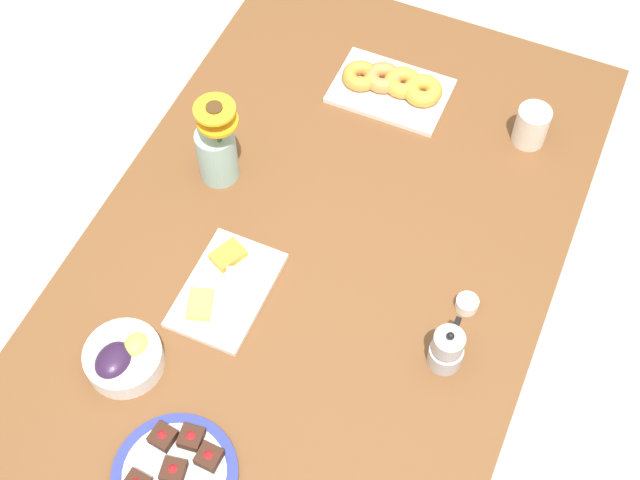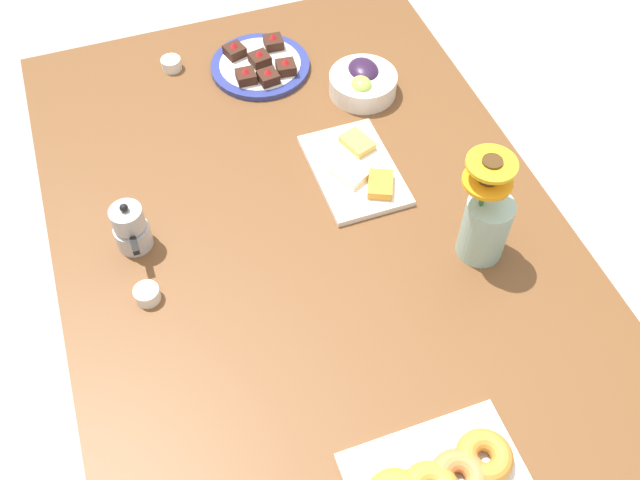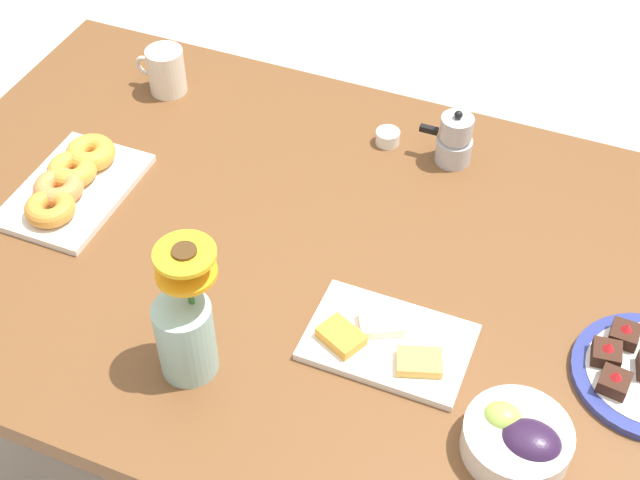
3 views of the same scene
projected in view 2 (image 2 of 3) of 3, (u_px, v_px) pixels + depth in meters
The scene contains 9 objects.
ground_plane at pixel (320, 408), 1.99m from camera, with size 6.00×6.00×0.00m, color #B7B2A8.
dining_table at pixel (320, 277), 1.47m from camera, with size 1.60×1.00×0.74m.
grape_bowl at pixel (363, 82), 1.66m from camera, with size 0.16×0.16×0.07m.
cheese_platter at pixel (356, 169), 1.52m from camera, with size 0.26×0.17×0.03m.
jam_cup_honey at pixel (171, 63), 1.72m from camera, with size 0.05×0.05×0.03m.
jam_cup_berry at pixel (147, 294), 1.32m from camera, with size 0.05×0.05×0.03m.
dessert_plate at pixel (260, 65), 1.72m from camera, with size 0.24×0.24×0.05m.
flower_vase at pixel (485, 222), 1.33m from camera, with size 0.10×0.11×0.25m.
moka_pot at pixel (131, 228), 1.37m from camera, with size 0.11×0.07×0.12m.
Camera 2 is at (0.78, -0.28, 1.87)m, focal length 40.00 mm.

